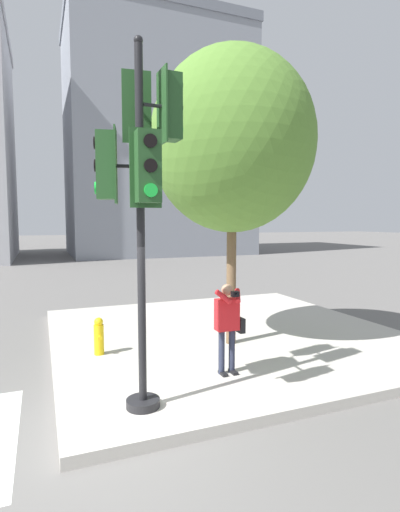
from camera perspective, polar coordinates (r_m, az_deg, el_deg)
The scene contains 7 objects.
ground_plane at distance 5.87m, azimuth -14.21°, elevation -24.30°, with size 160.00×160.00×0.00m, color slate.
sidewalk_corner at distance 9.92m, azimuth 3.74°, elevation -11.20°, with size 8.00×8.00×0.18m.
traffic_signal_pole at distance 5.68m, azimuth -8.50°, elevation 12.07°, with size 1.22×1.22×5.15m.
person_photographer at distance 7.08m, azimuth 4.03°, elevation -9.22°, with size 0.58×0.54×1.59m.
street_tree at distance 8.78m, azimuth 4.62°, elevation 15.91°, with size 3.48×3.48×6.26m.
fire_hydrant at distance 8.42m, azimuth -14.25°, elevation -11.05°, with size 0.20×0.26×0.75m.
building_right at distance 36.80m, azimuth -6.37°, elevation 15.97°, with size 15.06×11.03×19.68m.
Camera 1 is at (-0.62, -5.08, 2.86)m, focal length 28.00 mm.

